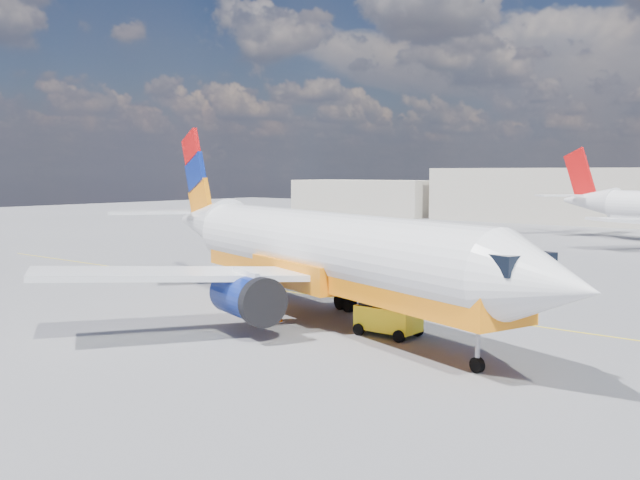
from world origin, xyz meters
The scene contains 6 objects.
ground centered at (0.00, 0.00, 0.00)m, with size 240.00×240.00×0.00m, color slate.
taxi_line centered at (0.00, 3.00, 0.01)m, with size 70.00×0.15×0.01m, color yellow.
terminal_annex centered at (-45.00, 72.00, 3.00)m, with size 26.00×10.00×6.00m, color beige.
main_jet centered at (4.63, -2.35, 3.50)m, with size 34.50×26.18×10.49m.
gse_tug centered at (9.47, -3.16, 0.95)m, with size 2.82×1.74×2.01m.
traffic_cone centered at (3.79, -4.10, 0.25)m, with size 0.37×0.37×0.52m.
Camera 1 is at (27.20, -29.81, 7.42)m, focal length 40.00 mm.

